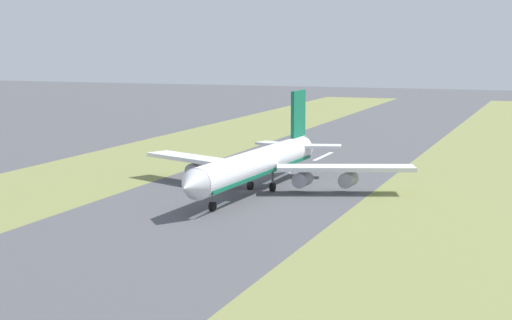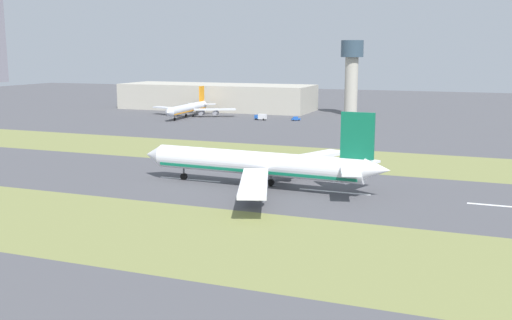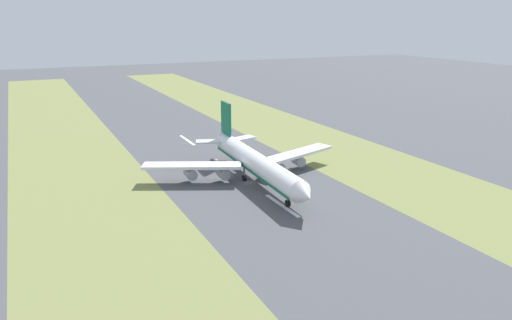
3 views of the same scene
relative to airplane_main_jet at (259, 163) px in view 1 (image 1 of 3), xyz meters
The scene contains 7 objects.
ground_plane 6.39m from the airplane_main_jet, 15.70° to the left, with size 800.00×800.00×0.00m, color #4C4C51.
grass_median_west 43.36m from the airplane_main_jet, behind, with size 40.00×600.00×0.01m, color olive.
grass_median_east 47.45m from the airplane_main_jet, ahead, with size 40.00×600.00×0.01m, color olive.
centreline_dash_near 58.44m from the airplane_main_jet, 87.97° to the right, with size 1.20×18.00×0.01m, color silver.
centreline_dash_mid 19.18m from the airplane_main_jet, 83.50° to the right, with size 1.20×18.00×0.01m, color silver.
centreline_dash_far 22.81m from the airplane_main_jet, 84.63° to the left, with size 1.20×18.00×0.01m, color silver.
airplane_main_jet is the anchor object (origin of this frame).
Camera 1 is at (-62.94, 168.50, 32.09)m, focal length 60.00 mm.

